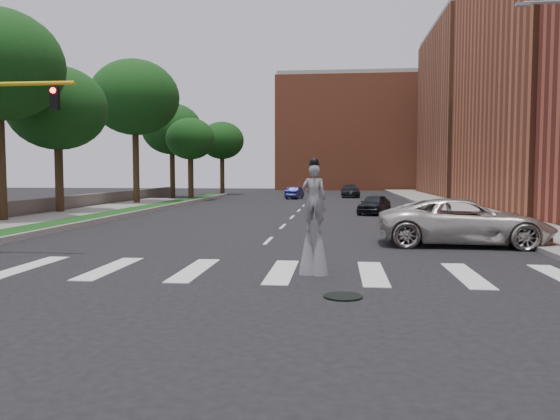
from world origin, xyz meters
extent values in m
plane|color=black|center=(0.00, 0.00, 0.00)|extent=(160.00, 160.00, 0.00)
cube|color=#113D12|center=(-11.50, 20.00, 0.12)|extent=(2.00, 60.00, 0.25)
cube|color=#979792|center=(-10.45, 20.00, 0.14)|extent=(0.20, 60.00, 0.28)
cube|color=slate|center=(12.50, 25.00, 0.09)|extent=(5.00, 90.00, 0.18)
cube|color=#57524B|center=(-17.00, 22.00, 0.55)|extent=(0.50, 56.00, 1.10)
cylinder|color=black|center=(3.00, -2.00, 0.02)|extent=(0.90, 0.90, 0.04)
cube|color=#9C5639|center=(22.00, 54.00, 10.00)|extent=(16.00, 22.00, 20.00)
cube|color=#A85534|center=(6.00, 78.00, 9.00)|extent=(26.00, 14.00, 18.00)
cylinder|color=slate|center=(10.20, 6.00, 8.80)|extent=(1.80, 0.12, 0.12)
cube|color=slate|center=(9.30, 6.00, 8.75)|extent=(0.50, 0.18, 0.12)
cylinder|color=gold|center=(-8.40, 3.00, 5.80)|extent=(5.20, 0.14, 0.14)
cube|color=black|center=(-6.50, 3.00, 5.30)|extent=(0.28, 0.18, 0.75)
cylinder|color=#FF0C0C|center=(-6.50, 2.90, 5.55)|extent=(0.18, 0.06, 0.18)
cylinder|color=#2F2013|center=(2.37, 0.67, 0.60)|extent=(0.07, 0.07, 1.19)
cylinder|color=#2F2013|center=(2.05, 0.72, 0.60)|extent=(0.07, 0.07, 1.19)
cone|color=slate|center=(2.37, 0.67, 0.74)|extent=(0.52, 0.52, 1.49)
cone|color=slate|center=(2.05, 0.72, 0.74)|extent=(0.52, 0.52, 1.49)
imported|color=slate|center=(2.21, 0.70, 2.13)|extent=(0.75, 0.55, 1.88)
sphere|color=black|center=(2.21, 0.70, 3.13)|extent=(0.26, 0.26, 0.26)
cylinder|color=black|center=(2.21, 0.70, 3.08)|extent=(0.34, 0.34, 0.02)
cube|color=yellow|center=(2.23, 0.84, 2.65)|extent=(0.22, 0.05, 0.10)
imported|color=beige|center=(7.81, 7.48, 0.92)|extent=(6.74, 3.35, 1.84)
imported|color=black|center=(5.34, 22.98, 0.67)|extent=(2.78, 4.24, 1.34)
imported|color=#171B51|center=(-1.72, 43.88, 0.63)|extent=(1.87, 3.99, 1.26)
imported|color=black|center=(4.29, 47.77, 0.72)|extent=(2.14, 5.01, 1.44)
cylinder|color=#2F2013|center=(-15.88, 14.32, 3.49)|extent=(0.56, 0.56, 6.98)
cylinder|color=#2F2013|center=(-15.96, 20.87, 2.76)|extent=(0.56, 0.56, 5.51)
ellipsoid|color=black|center=(-15.96, 20.87, 7.17)|extent=(6.62, 6.62, 5.63)
cylinder|color=#2F2013|center=(-14.78, 32.03, 3.71)|extent=(0.56, 0.56, 7.43)
ellipsoid|color=black|center=(-14.78, 32.03, 9.35)|extent=(7.70, 7.70, 6.55)
cylinder|color=#2F2013|center=(-15.22, 44.08, 2.96)|extent=(0.56, 0.56, 5.92)
ellipsoid|color=black|center=(-15.22, 44.08, 7.56)|extent=(6.56, 6.56, 5.58)
cylinder|color=#2F2013|center=(-11.82, 39.18, 2.48)|extent=(0.56, 0.56, 4.96)
ellipsoid|color=black|center=(-11.82, 39.18, 6.18)|extent=(4.89, 4.89, 4.15)
cylinder|color=#2F2013|center=(-11.57, 53.05, 2.71)|extent=(0.56, 0.56, 5.43)
ellipsoid|color=black|center=(-11.57, 53.05, 6.80)|extent=(5.50, 5.50, 4.67)
camera|label=1|loc=(2.86, -14.40, 2.87)|focal=35.00mm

